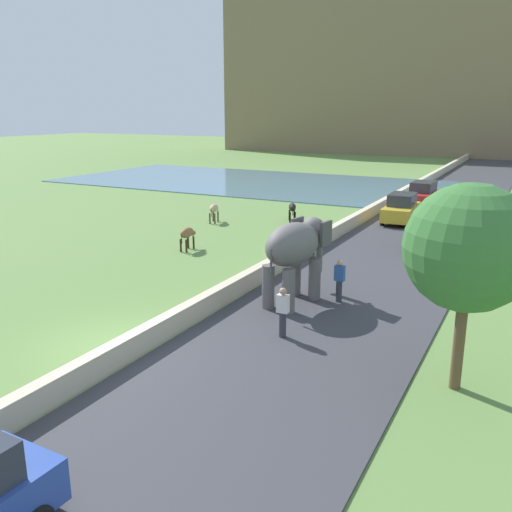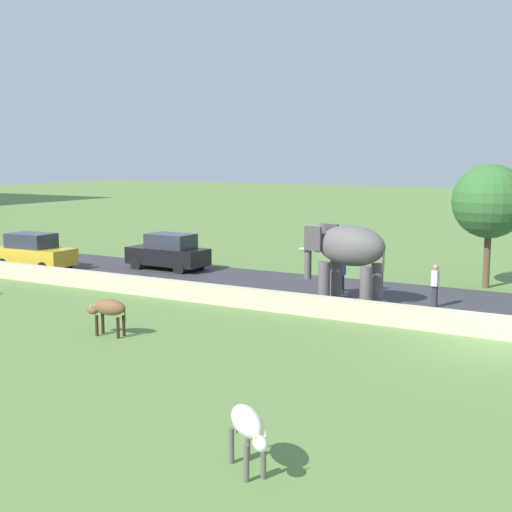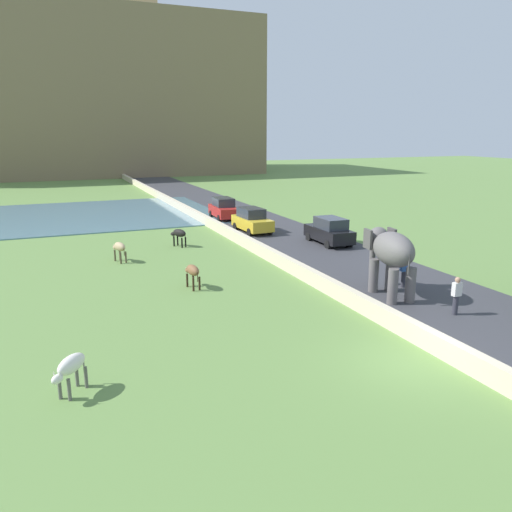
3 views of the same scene
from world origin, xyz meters
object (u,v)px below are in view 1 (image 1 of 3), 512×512
object	(u,v)px
car_yellow	(401,209)
car_red	(422,195)
car_black	(438,232)
cow_tan	(214,209)
person_beside_elephant	(339,280)
person_trailing	(283,312)
cow_black	(292,208)
elephant	(296,248)
cow_brown	(187,234)

from	to	relation	value
car_yellow	car_red	size ratio (longest dim) A/B	1.00
car_black	cow_tan	world-z (taller)	car_black
person_beside_elephant	car_black	world-z (taller)	car_black
person_trailing	cow_black	world-z (taller)	person_trailing
car_black	cow_black	world-z (taller)	car_black
cow_black	car_red	bearing A→B (deg)	55.41
elephant	person_trailing	size ratio (longest dim) A/B	2.18
car_yellow	cow_tan	size ratio (longest dim) A/B	2.86
person_beside_elephant	cow_brown	distance (m)	9.99
elephant	person_trailing	bearing A→B (deg)	-73.09
elephant	person_trailing	world-z (taller)	elephant
cow_black	cow_brown	bearing A→B (deg)	-100.22
cow_tan	cow_black	xyz separation A→B (m)	(4.11, 2.59, 0.00)
person_trailing	cow_tan	bearing A→B (deg)	128.42
car_yellow	person_beside_elephant	bearing A→B (deg)	-84.69
car_red	car_black	bearing A→B (deg)	-75.42
car_black	cow_black	size ratio (longest dim) A/B	2.91
car_yellow	cow_black	bearing A→B (deg)	-157.23
person_beside_elephant	person_trailing	size ratio (longest dim) A/B	1.00
person_trailing	car_yellow	distance (m)	19.34
person_beside_elephant	cow_brown	bearing A→B (deg)	157.29
person_trailing	cow_tan	world-z (taller)	person_trailing
car_black	cow_black	bearing A→B (deg)	161.08
cow_tan	cow_black	bearing A→B (deg)	32.16
person_trailing	car_yellow	size ratio (longest dim) A/B	0.40
elephant	cow_tan	world-z (taller)	elephant
person_beside_elephant	cow_brown	xyz separation A→B (m)	(-9.21, 3.86, -0.04)
elephant	person_beside_elephant	world-z (taller)	elephant
cow_tan	cow_black	distance (m)	4.86
car_yellow	car_black	distance (m)	6.57
elephant	car_yellow	bearing A→B (deg)	90.12
car_yellow	cow_tan	bearing A→B (deg)	-153.27
cow_brown	car_yellow	bearing A→B (deg)	56.26
car_black	cow_black	xyz separation A→B (m)	(-9.29, 3.19, -0.06)
person_trailing	car_black	world-z (taller)	car_black
car_yellow	cow_brown	xyz separation A→B (m)	(-7.77, -11.64, -0.06)
person_trailing	car_yellow	world-z (taller)	car_yellow
car_yellow	car_black	size ratio (longest dim) A/B	1.01
elephant	cow_brown	xyz separation A→B (m)	(-7.81, 4.58, -1.20)
person_trailing	cow_brown	xyz separation A→B (m)	(-8.75, 7.68, -0.04)
cow_black	elephant	bearing A→B (deg)	-65.65
car_black	cow_brown	distance (m)	12.40
person_trailing	cow_tan	size ratio (longest dim) A/B	1.15
car_red	person_beside_elephant	bearing A→B (deg)	-86.24
person_trailing	car_black	distance (m)	13.73
person_trailing	person_beside_elephant	bearing A→B (deg)	83.07
elephant	person_beside_elephant	size ratio (longest dim) A/B	2.18
car_black	person_beside_elephant	bearing A→B (deg)	-99.97
cow_black	cow_tan	bearing A→B (deg)	-147.84
person_trailing	car_black	xyz separation A→B (m)	(2.17, 13.55, 0.03)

